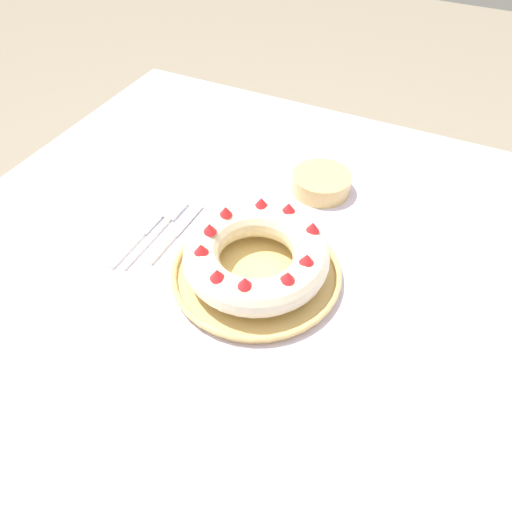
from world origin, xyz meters
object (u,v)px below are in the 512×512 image
(fork, at_px, (160,228))
(serving_knife, at_px, (140,235))
(cake_knife, at_px, (172,236))
(serving_dish, at_px, (256,272))
(side_bowl, at_px, (323,183))
(bundt_cake, at_px, (256,256))

(fork, relative_size, serving_knife, 0.93)
(serving_knife, xyz_separation_m, cake_knife, (0.06, 0.02, -0.00))
(serving_dish, height_order, side_bowl, side_bowl)
(bundt_cake, bearing_deg, cake_knife, 174.04)
(bundt_cake, distance_m, serving_knife, 0.26)
(bundt_cake, height_order, serving_knife, bundt_cake)
(serving_dish, relative_size, bundt_cake, 1.20)
(cake_knife, bearing_deg, fork, 165.75)
(side_bowl, bearing_deg, bundt_cake, -94.10)
(serving_dish, xyz_separation_m, cake_knife, (-0.19, 0.02, -0.01))
(fork, bearing_deg, serving_dish, -4.83)
(serving_knife, xyz_separation_m, side_bowl, (0.27, 0.29, 0.02))
(bundt_cake, height_order, cake_knife, bundt_cake)
(cake_knife, bearing_deg, serving_dish, -3.82)
(serving_dish, distance_m, bundt_cake, 0.04)
(serving_dish, height_order, fork, serving_dish)
(bundt_cake, xyz_separation_m, serving_knife, (-0.25, -0.00, -0.05))
(serving_knife, bearing_deg, serving_dish, -2.33)
(bundt_cake, relative_size, fork, 1.21)
(serving_knife, bearing_deg, bundt_cake, -2.34)
(serving_dish, distance_m, side_bowl, 0.29)
(serving_knife, bearing_deg, cake_knife, 18.22)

